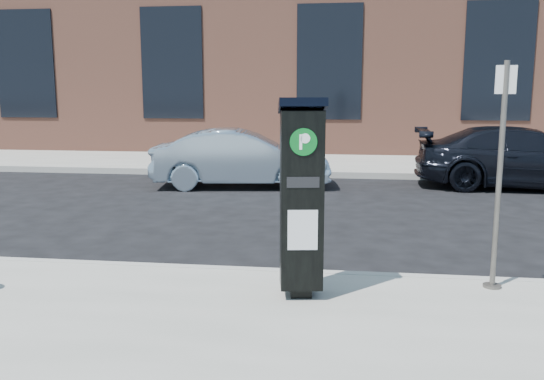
% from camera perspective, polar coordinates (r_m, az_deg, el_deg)
% --- Properties ---
extents(ground, '(120.00, 120.00, 0.00)m').
position_cam_1_polar(ground, '(6.57, 1.63, -9.16)').
color(ground, black).
rests_on(ground, ground).
extents(sidewalk_far, '(60.00, 12.00, 0.15)m').
position_cam_1_polar(sidewalk_far, '(20.30, 5.75, 3.94)').
color(sidewalk_far, gray).
rests_on(sidewalk_far, ground).
extents(curb_near, '(60.00, 0.12, 0.16)m').
position_cam_1_polar(curb_near, '(6.53, 1.62, -8.59)').
color(curb_near, '#9E9B93').
rests_on(curb_near, ground).
extents(curb_far, '(60.00, 0.12, 0.16)m').
position_cam_1_polar(curb_far, '(14.37, 4.96, 1.53)').
color(curb_far, '#9E9B93').
rests_on(curb_far, ground).
extents(building, '(28.00, 10.05, 8.25)m').
position_cam_1_polar(building, '(23.27, 6.18, 14.71)').
color(building, '#955843').
rests_on(building, ground).
extents(parking_kiosk, '(0.50, 0.45, 1.93)m').
position_cam_1_polar(parking_kiosk, '(5.50, 2.94, -0.66)').
color(parking_kiosk, black).
rests_on(parking_kiosk, sidewalk_near).
extents(sign_pole, '(0.20, 0.18, 2.27)m').
position_cam_1_polar(sign_pole, '(6.13, 21.59, 1.09)').
color(sign_pole, '#4C4843').
rests_on(sign_pole, sidewalk_near).
extents(car_silver, '(4.06, 1.88, 1.29)m').
position_cam_1_polar(car_silver, '(12.89, -3.08, 3.16)').
color(car_silver, '#8A9EB0').
rests_on(car_silver, ground).
extents(car_dark, '(4.75, 2.13, 1.35)m').
position_cam_1_polar(car_dark, '(13.86, 23.64, 2.95)').
color(car_dark, black).
rests_on(car_dark, ground).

